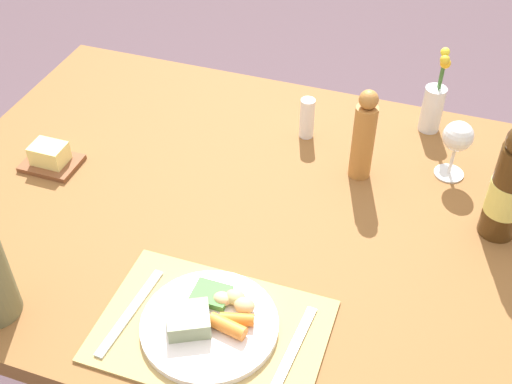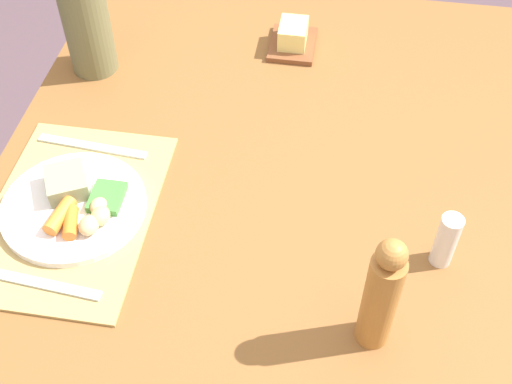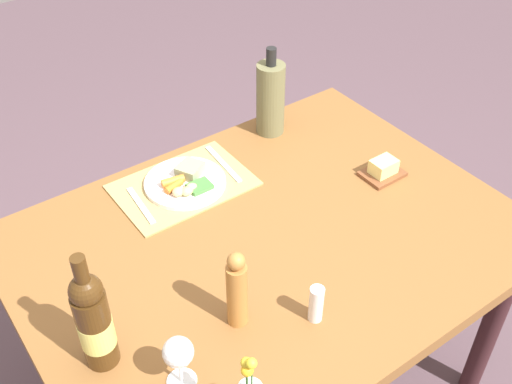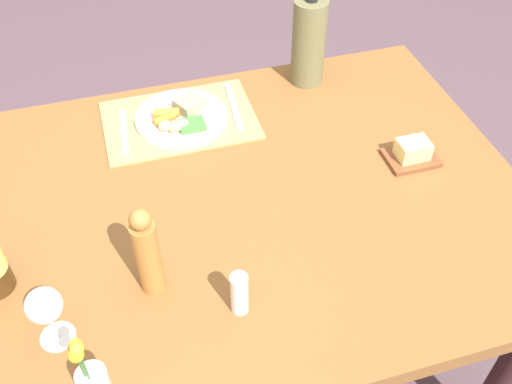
{
  "view_description": "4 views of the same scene",
  "coord_description": "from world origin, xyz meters",
  "px_view_note": "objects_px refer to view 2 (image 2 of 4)",
  "views": [
    {
      "loc": [
        0.4,
        -1.0,
        1.75
      ],
      "look_at": [
        0.06,
        -0.01,
        0.82
      ],
      "focal_mm": 45.98,
      "sensor_mm": 36.0,
      "label": 1
    },
    {
      "loc": [
        0.77,
        0.1,
        1.67
      ],
      "look_at": [
        0.08,
        -0.01,
        0.87
      ],
      "focal_mm": 46.78,
      "sensor_mm": 36.0,
      "label": 2
    },
    {
      "loc": [
        0.77,
        1.0,
        1.97
      ],
      "look_at": [
        -0.01,
        -0.07,
        0.87
      ],
      "focal_mm": 43.12,
      "sensor_mm": 36.0,
      "label": 3
    },
    {
      "loc": [
        0.24,
        0.94,
        1.77
      ],
      "look_at": [
        -0.03,
        0.04,
        0.81
      ],
      "focal_mm": 40.79,
      "sensor_mm": 36.0,
      "label": 4
    }
  ],
  "objects_px": {
    "dinner_plate": "(75,204)",
    "knife": "(47,285)",
    "salt_shaker": "(446,240)",
    "pepper_mill": "(381,296)",
    "fork": "(92,146)",
    "butter_dish": "(293,38)",
    "dining_table": "(268,229)",
    "cooler_bottle": "(85,15)"
  },
  "relations": [
    {
      "from": "pepper_mill",
      "to": "salt_shaker",
      "type": "height_order",
      "value": "pepper_mill"
    },
    {
      "from": "dinner_plate",
      "to": "fork",
      "type": "bearing_deg",
      "value": -172.21
    },
    {
      "from": "knife",
      "to": "butter_dish",
      "type": "relative_size",
      "value": 1.42
    },
    {
      "from": "dining_table",
      "to": "pepper_mill",
      "type": "bearing_deg",
      "value": 38.61
    },
    {
      "from": "pepper_mill",
      "to": "butter_dish",
      "type": "distance_m",
      "value": 0.74
    },
    {
      "from": "salt_shaker",
      "to": "pepper_mill",
      "type": "bearing_deg",
      "value": -33.83
    },
    {
      "from": "pepper_mill",
      "to": "salt_shaker",
      "type": "distance_m",
      "value": 0.2
    },
    {
      "from": "dining_table",
      "to": "pepper_mill",
      "type": "height_order",
      "value": "pepper_mill"
    },
    {
      "from": "dining_table",
      "to": "salt_shaker",
      "type": "xyz_separation_m",
      "value": [
        0.08,
        0.3,
        0.13
      ]
    },
    {
      "from": "knife",
      "to": "fork",
      "type": "bearing_deg",
      "value": -170.24
    },
    {
      "from": "cooler_bottle",
      "to": "salt_shaker",
      "type": "bearing_deg",
      "value": 60.88
    },
    {
      "from": "knife",
      "to": "pepper_mill",
      "type": "distance_m",
      "value": 0.53
    },
    {
      "from": "pepper_mill",
      "to": "cooler_bottle",
      "type": "bearing_deg",
      "value": -132.28
    },
    {
      "from": "dining_table",
      "to": "dinner_plate",
      "type": "distance_m",
      "value": 0.36
    },
    {
      "from": "butter_dish",
      "to": "cooler_bottle",
      "type": "relative_size",
      "value": 0.41
    },
    {
      "from": "dinner_plate",
      "to": "butter_dish",
      "type": "distance_m",
      "value": 0.62
    },
    {
      "from": "knife",
      "to": "butter_dish",
      "type": "distance_m",
      "value": 0.76
    },
    {
      "from": "knife",
      "to": "pepper_mill",
      "type": "bearing_deg",
      "value": 94.38
    },
    {
      "from": "butter_dish",
      "to": "cooler_bottle",
      "type": "height_order",
      "value": "cooler_bottle"
    },
    {
      "from": "pepper_mill",
      "to": "dining_table",
      "type": "bearing_deg",
      "value": -141.39
    },
    {
      "from": "dinner_plate",
      "to": "fork",
      "type": "height_order",
      "value": "dinner_plate"
    },
    {
      "from": "butter_dish",
      "to": "dinner_plate",
      "type": "bearing_deg",
      "value": -30.7
    },
    {
      "from": "dinner_plate",
      "to": "pepper_mill",
      "type": "distance_m",
      "value": 0.56
    },
    {
      "from": "pepper_mill",
      "to": "salt_shaker",
      "type": "bearing_deg",
      "value": 146.17
    },
    {
      "from": "dinner_plate",
      "to": "salt_shaker",
      "type": "xyz_separation_m",
      "value": [
        0.01,
        0.63,
        0.03
      ]
    },
    {
      "from": "fork",
      "to": "cooler_bottle",
      "type": "relative_size",
      "value": 0.69
    },
    {
      "from": "fork",
      "to": "pepper_mill",
      "type": "distance_m",
      "value": 0.64
    },
    {
      "from": "fork",
      "to": "knife",
      "type": "height_order",
      "value": "same"
    },
    {
      "from": "cooler_bottle",
      "to": "salt_shaker",
      "type": "distance_m",
      "value": 0.83
    },
    {
      "from": "fork",
      "to": "salt_shaker",
      "type": "relative_size",
      "value": 2.04
    },
    {
      "from": "dinner_plate",
      "to": "cooler_bottle",
      "type": "height_order",
      "value": "cooler_bottle"
    },
    {
      "from": "fork",
      "to": "butter_dish",
      "type": "relative_size",
      "value": 1.67
    },
    {
      "from": "dinner_plate",
      "to": "knife",
      "type": "xyz_separation_m",
      "value": [
        0.16,
        0.01,
        -0.01
      ]
    },
    {
      "from": "dinner_plate",
      "to": "knife",
      "type": "relative_size",
      "value": 1.38
    },
    {
      "from": "cooler_bottle",
      "to": "fork",
      "type": "bearing_deg",
      "value": 16.63
    },
    {
      "from": "fork",
      "to": "pepper_mill",
      "type": "relative_size",
      "value": 0.94
    },
    {
      "from": "cooler_bottle",
      "to": "knife",
      "type": "bearing_deg",
      "value": 10.18
    },
    {
      "from": "knife",
      "to": "salt_shaker",
      "type": "distance_m",
      "value": 0.65
    },
    {
      "from": "dining_table",
      "to": "salt_shaker",
      "type": "bearing_deg",
      "value": 74.53
    },
    {
      "from": "knife",
      "to": "butter_dish",
      "type": "xyz_separation_m",
      "value": [
        -0.7,
        0.31,
        0.01
      ]
    },
    {
      "from": "fork",
      "to": "salt_shaker",
      "type": "xyz_separation_m",
      "value": [
        0.16,
        0.65,
        0.04
      ]
    },
    {
      "from": "fork",
      "to": "pepper_mill",
      "type": "height_order",
      "value": "pepper_mill"
    }
  ]
}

